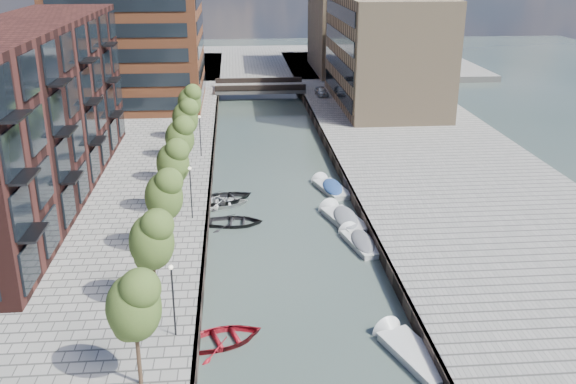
{
  "coord_description": "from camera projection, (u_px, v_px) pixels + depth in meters",
  "views": [
    {
      "loc": [
        -3.71,
        -21.59,
        20.04
      ],
      "look_at": [
        0.0,
        22.39,
        3.5
      ],
      "focal_mm": 40.0,
      "sensor_mm": 36.0,
      "label": 1
    }
  ],
  "objects": [
    {
      "name": "tan_block_far",
      "position": [
        350.0,
        22.0,
        107.69
      ],
      "size": [
        12.0,
        20.0,
        16.0
      ],
      "primitive_type": "cube",
      "color": "#9A7F5E",
      "rests_on": "quay_right"
    },
    {
      "name": "tan_block_near",
      "position": [
        384.0,
        50.0,
        83.78
      ],
      "size": [
        12.0,
        25.0,
        14.0
      ],
      "primitive_type": "cube",
      "color": "#9A7F5E",
      "rests_on": "quay_right"
    },
    {
      "name": "far_closure",
      "position": [
        253.0,
        63.0,
        120.61
      ],
      "size": [
        80.0,
        40.0,
        1.0
      ],
      "primitive_type": "cube",
      "color": "gray",
      "rests_on": "ground"
    },
    {
      "name": "sloop_2",
      "position": [
        223.0,
        342.0,
        35.09
      ],
      "size": [
        5.46,
        4.63,
        0.96
      ],
      "primitive_type": "imported",
      "rotation": [
        0.0,
        0.0,
        1.9
      ],
      "color": "maroon",
      "rests_on": "ground"
    },
    {
      "name": "quay_wall_right",
      "position": [
        333.0,
        157.0,
        65.1
      ],
      "size": [
        0.25,
        140.0,
        1.0
      ],
      "primitive_type": "cube",
      "color": "#332823",
      "rests_on": "ground"
    },
    {
      "name": "lamp_0",
      "position": [
        173.0,
        293.0,
        33.14
      ],
      "size": [
        0.24,
        0.24,
        4.12
      ],
      "color": "black",
      "rests_on": "quay_left"
    },
    {
      "name": "quay_wall_left",
      "position": [
        213.0,
        160.0,
        64.14
      ],
      "size": [
        0.25,
        140.0,
        1.0
      ],
      "primitive_type": "cube",
      "color": "#332823",
      "rests_on": "ground"
    },
    {
      "name": "motorboat_4",
      "position": [
        342.0,
        218.0,
        50.92
      ],
      "size": [
        3.52,
        5.99,
        1.89
      ],
      "color": "silver",
      "rests_on": "ground"
    },
    {
      "name": "lamp_1",
      "position": [
        191.0,
        187.0,
        48.07
      ],
      "size": [
        0.24,
        0.24,
        4.12
      ],
      "color": "black",
      "rests_on": "quay_left"
    },
    {
      "name": "quay_right",
      "position": [
        428.0,
        155.0,
        65.88
      ],
      "size": [
        20.0,
        140.0,
        1.0
      ],
      "primitive_type": "cube",
      "color": "gray",
      "rests_on": "ground"
    },
    {
      "name": "motorboat_1",
      "position": [
        360.0,
        242.0,
        46.86
      ],
      "size": [
        2.77,
        5.2,
        1.65
      ],
      "color": "silver",
      "rests_on": "ground"
    },
    {
      "name": "motorboat_2",
      "position": [
        409.0,
        351.0,
        34.15
      ],
      "size": [
        3.58,
        5.78,
        1.82
      ],
      "color": "silver",
      "rests_on": "ground"
    },
    {
      "name": "tree_2",
      "position": [
        164.0,
        193.0,
        41.74
      ],
      "size": [
        2.5,
        2.5,
        5.95
      ],
      "color": "#382619",
      "rests_on": "quay_left"
    },
    {
      "name": "tree_0",
      "position": [
        133.0,
        303.0,
        28.67
      ],
      "size": [
        2.5,
        2.5,
        5.95
      ],
      "color": "#382619",
      "rests_on": "quay_left"
    },
    {
      "name": "motorboat_3",
      "position": [
        330.0,
        188.0,
        57.54
      ],
      "size": [
        3.2,
        5.52,
        1.74
      ],
      "color": "silver",
      "rests_on": "ground"
    },
    {
      "name": "tree_1",
      "position": [
        151.0,
        238.0,
        35.2
      ],
      "size": [
        2.5,
        2.5,
        5.95
      ],
      "color": "#382619",
      "rests_on": "quay_left"
    },
    {
      "name": "tree_5",
      "position": [
        185.0,
        116.0,
        61.33
      ],
      "size": [
        2.5,
        2.5,
        5.95
      ],
      "color": "#382619",
      "rests_on": "quay_left"
    },
    {
      "name": "tree_3",
      "position": [
        173.0,
        161.0,
        48.27
      ],
      "size": [
        2.5,
        2.5,
        5.95
      ],
      "color": "#382619",
      "rests_on": "quay_left"
    },
    {
      "name": "tree_6",
      "position": [
        189.0,
        101.0,
        67.86
      ],
      "size": [
        2.5,
        2.5,
        5.95
      ],
      "color": "#382619",
      "rests_on": "quay_left"
    },
    {
      "name": "sloop_1",
      "position": [
        234.0,
        225.0,
        50.27
      ],
      "size": [
        4.68,
        3.47,
        0.93
      ],
      "primitive_type": "imported",
      "rotation": [
        0.0,
        0.0,
        1.51
      ],
      "color": "black",
      "rests_on": "ground"
    },
    {
      "name": "lamp_2",
      "position": [
        200.0,
        131.0,
        63.0
      ],
      "size": [
        0.24,
        0.24,
        4.12
      ],
      "color": "black",
      "rests_on": "quay_left"
    },
    {
      "name": "sloop_3",
      "position": [
        220.0,
        206.0,
        53.9
      ],
      "size": [
        5.22,
        4.04,
        1.0
      ],
      "primitive_type": "imported",
      "rotation": [
        0.0,
        0.0,
        1.7
      ],
      "color": "white",
      "rests_on": "ground"
    },
    {
      "name": "car",
      "position": [
        322.0,
        91.0,
        90.59
      ],
      "size": [
        1.72,
        3.74,
        1.24
      ],
      "primitive_type": "imported",
      "rotation": [
        0.0,
        0.0,
        0.07
      ],
      "color": "#BABEC0",
      "rests_on": "quay_right"
    },
    {
      "name": "water",
      "position": [
        273.0,
        164.0,
        64.8
      ],
      "size": [
        300.0,
        300.0,
        0.0
      ],
      "primitive_type": "plane",
      "color": "#38473F",
      "rests_on": "ground"
    },
    {
      "name": "tree_4",
      "position": [
        180.0,
        136.0,
        54.8
      ],
      "size": [
        2.5,
        2.5,
        5.95
      ],
      "color": "#382619",
      "rests_on": "quay_left"
    },
    {
      "name": "apartment_block",
      "position": [
        30.0,
        113.0,
        51.08
      ],
      "size": [
        8.0,
        38.0,
        14.0
      ],
      "primitive_type": "cube",
      "color": "black",
      "rests_on": "quay_left"
    },
    {
      "name": "bridge",
      "position": [
        260.0,
        88.0,
        94.17
      ],
      "size": [
        13.0,
        6.0,
        1.3
      ],
      "color": "gray",
      "rests_on": "ground"
    },
    {
      "name": "sloop_4",
      "position": [
        224.0,
        202.0,
        54.89
      ],
      "size": [
        6.12,
        5.3,
        1.06
      ],
      "primitive_type": "imported",
      "rotation": [
        0.0,
        0.0,
        1.95
      ],
      "color": "black",
      "rests_on": "ground"
    }
  ]
}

